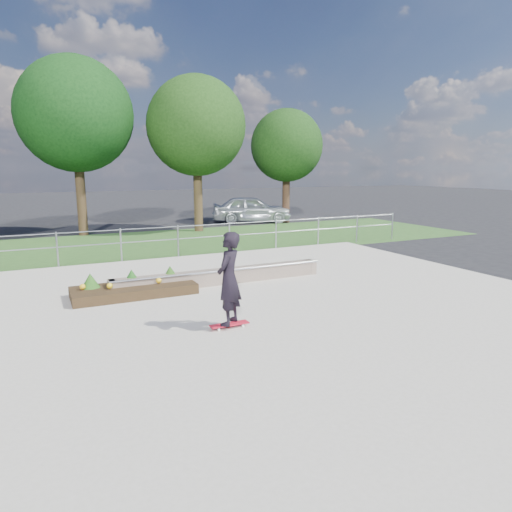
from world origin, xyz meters
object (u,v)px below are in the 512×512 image
at_px(grind_ledge, 221,276).
at_px(skateboarder, 229,279).
at_px(planter_bed, 134,287).
at_px(parked_car, 252,209).

height_order(grind_ledge, skateboarder, skateboarder).
bearing_deg(grind_ledge, planter_bed, -178.12).
bearing_deg(planter_bed, skateboarder, -69.57).
height_order(grind_ledge, planter_bed, planter_bed).
distance_m(planter_bed, skateboarder, 3.62).
relative_size(skateboarder, parked_car, 0.41).
distance_m(grind_ledge, skateboarder, 3.66).
distance_m(grind_ledge, parked_car, 15.06).
xyz_separation_m(skateboarder, parked_car, (8.37, 16.59, -0.26)).
bearing_deg(skateboarder, planter_bed, 110.43).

